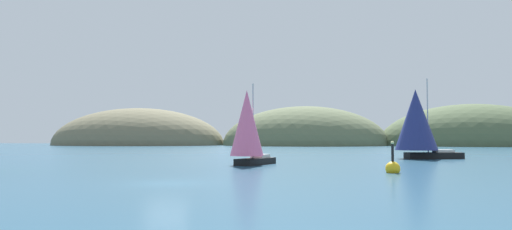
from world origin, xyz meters
name	(u,v)px	position (x,y,z in m)	size (l,w,h in m)	color
ground_plane	(166,183)	(0.00, 0.00, 0.00)	(360.00, 360.00, 0.00)	navy
headland_left	(138,145)	(-55.00, 135.00, 0.00)	(62.78, 44.00, 26.65)	#6B664C
headland_center	(305,145)	(5.00, 135.00, 0.00)	(57.11, 44.00, 26.99)	#5B6647
headland_right	(472,146)	(60.00, 135.00, 0.00)	(60.60, 44.00, 27.59)	#4C5B3D
sailboat_pink_spinnaker	(248,127)	(2.20, 17.74, 3.70)	(4.51, 6.68, 7.95)	black
sailboat_navy_sail	(417,122)	(21.21, 33.76, 4.65)	(8.92, 6.19, 10.08)	black
channel_buoy	(393,168)	(14.38, 9.97, 0.37)	(1.10, 1.10, 2.64)	gold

